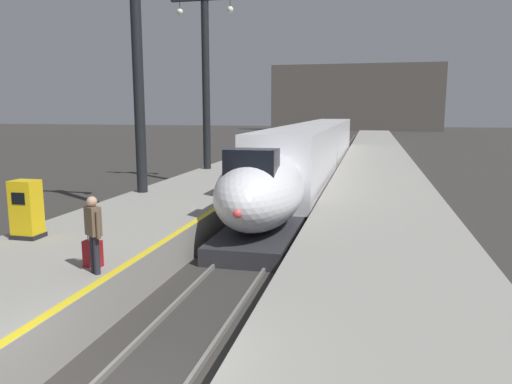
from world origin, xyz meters
name	(u,v)px	position (x,y,z in m)	size (l,w,h in m)	color
platform_left	(249,172)	(-4.05, 24.75, 0.53)	(4.80, 110.00, 1.05)	gray
platform_right	(378,176)	(4.05, 24.75, 0.53)	(4.80, 110.00, 1.05)	gray
platform_left_safety_stripe	(284,165)	(-1.77, 24.75, 1.05)	(0.20, 107.80, 0.01)	yellow
rail_main_left	(305,175)	(-0.75, 27.50, 0.06)	(0.08, 110.00, 0.12)	slate
rail_main_right	(327,176)	(0.75, 27.50, 0.06)	(0.08, 110.00, 0.12)	slate
highspeed_train_main	(313,151)	(0.00, 25.42, 1.93)	(2.92, 37.80, 3.60)	silver
station_column_mid	(137,47)	(-5.90, 13.24, 7.06)	(4.00, 0.68, 10.10)	black
station_column_far	(206,67)	(-5.90, 21.84, 6.99)	(4.00, 0.68, 9.97)	black
passenger_near_edge	(93,229)	(-2.13, 3.26, 2.04)	(0.49, 0.39, 1.69)	#23232D
rolling_suitcase	(93,254)	(-2.43, 3.66, 1.35)	(0.40, 0.22, 0.98)	maroon
ticket_machine_yellow	(27,211)	(-5.55, 5.52, 1.79)	(0.76, 0.62, 1.60)	yellow
terminus_back_wall	(355,98)	(0.00, 102.00, 7.00)	(36.00, 2.00, 14.00)	#4C4742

